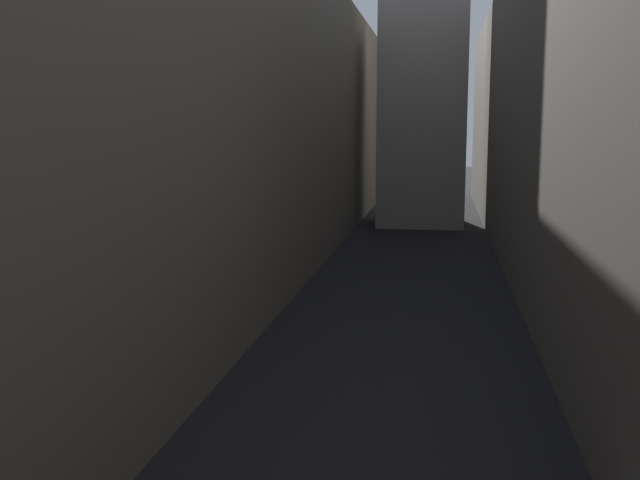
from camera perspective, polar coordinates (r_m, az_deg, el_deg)
ground_plane at (r=39.92m, az=6.60°, el=-3.72°), size 264.00×264.00×0.00m
building_block_left at (r=43.03m, az=-8.61°, el=9.43°), size 11.81×108.00×18.35m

